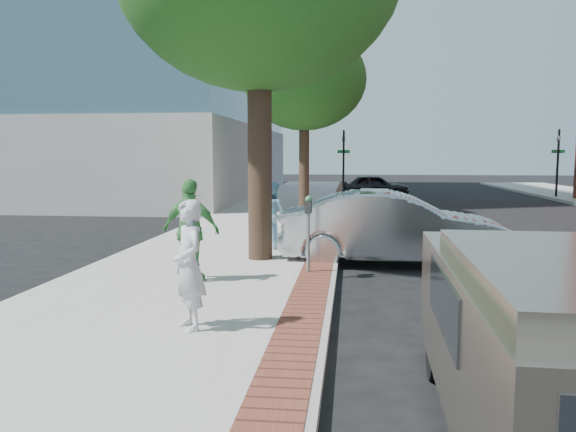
# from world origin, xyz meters

# --- Properties ---
(ground) EXTENTS (120.00, 120.00, 0.00)m
(ground) POSITION_xyz_m (0.00, 0.00, 0.00)
(ground) COLOR black
(ground) RESTS_ON ground
(sidewalk) EXTENTS (5.00, 60.00, 0.15)m
(sidewalk) POSITION_xyz_m (-1.50, 8.00, 0.07)
(sidewalk) COLOR #9E9991
(sidewalk) RESTS_ON ground
(brick_strip) EXTENTS (0.60, 60.00, 0.01)m
(brick_strip) POSITION_xyz_m (0.70, 8.00, 0.15)
(brick_strip) COLOR brown
(brick_strip) RESTS_ON sidewalk
(curb) EXTENTS (0.10, 60.00, 0.15)m
(curb) POSITION_xyz_m (1.05, 8.00, 0.07)
(curb) COLOR gray
(curb) RESTS_ON ground
(office_base) EXTENTS (18.20, 22.20, 4.00)m
(office_base) POSITION_xyz_m (-13.00, 22.00, 2.00)
(office_base) COLOR gray
(office_base) RESTS_ON ground
(signal_near) EXTENTS (0.70, 0.15, 3.80)m
(signal_near) POSITION_xyz_m (0.90, 22.00, 2.25)
(signal_near) COLOR black
(signal_near) RESTS_ON ground
(signal_far) EXTENTS (0.70, 0.15, 3.80)m
(signal_far) POSITION_xyz_m (12.50, 22.00, 2.25)
(signal_far) COLOR black
(signal_far) RESTS_ON ground
(tree_far) EXTENTS (4.80, 4.80, 7.14)m
(tree_far) POSITION_xyz_m (-0.50, 12.00, 5.30)
(tree_far) COLOR black
(tree_far) RESTS_ON sidewalk
(parking_meter) EXTENTS (0.12, 0.32, 1.47)m
(parking_meter) POSITION_xyz_m (0.55, 0.57, 1.21)
(parking_meter) COLOR gray
(parking_meter) RESTS_ON sidewalk
(person_gray) EXTENTS (0.69, 0.74, 1.69)m
(person_gray) POSITION_xyz_m (-0.70, -3.15, 0.99)
(person_gray) COLOR #BCBBC1
(person_gray) RESTS_ON sidewalk
(person_officer) EXTENTS (1.00, 0.95, 1.62)m
(person_officer) POSITION_xyz_m (-0.56, 3.36, 0.96)
(person_officer) COLOR #9AD2EE
(person_officer) RESTS_ON sidewalk
(person_green) EXTENTS (1.14, 0.64, 1.83)m
(person_green) POSITION_xyz_m (-1.47, -0.43, 1.07)
(person_green) COLOR #439447
(person_green) RESTS_ON sidewalk
(sedan_silver) EXTENTS (4.98, 1.86, 1.62)m
(sedan_silver) POSITION_xyz_m (2.29, 2.32, 0.81)
(sedan_silver) COLOR #A5A8AC
(sedan_silver) RESTS_ON ground
(bg_car) EXTENTS (3.90, 1.70, 1.31)m
(bg_car) POSITION_xyz_m (2.70, 22.12, 0.65)
(bg_car) COLOR black
(bg_car) RESTS_ON ground
(van) EXTENTS (1.85, 4.52, 1.65)m
(van) POSITION_xyz_m (3.00, -5.38, 0.90)
(van) COLOR gray
(van) RESTS_ON ground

